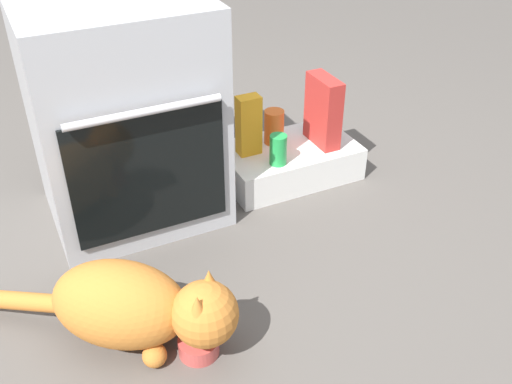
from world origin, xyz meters
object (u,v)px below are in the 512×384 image
pantry_cabinet (289,161)px  cereal_box (323,111)px  food_bowl (199,345)px  soda_can (278,150)px  oven (125,116)px  juice_carton (249,125)px  sauce_jar (274,127)px  cat (135,306)px

pantry_cabinet → cereal_box: 0.25m
food_bowl → pantry_cabinet: bearing=46.9°
soda_can → food_bowl: bearing=-132.5°
cereal_box → food_bowl: bearing=-139.3°
food_bowl → cereal_box: bearing=40.7°
oven → pantry_cabinet: bearing=-3.0°
soda_can → juice_carton: juice_carton is taller
food_bowl → sauce_jar: bearing=50.9°
food_bowl → sauce_jar: sauce_jar is taller
cereal_box → sauce_jar: size_ratio=2.00×
oven → pantry_cabinet: size_ratio=1.47×
cat → soda_can: (0.71, 0.51, 0.06)m
pantry_cabinet → juice_carton: bearing=170.7°
cereal_box → sauce_jar: cereal_box is taller
pantry_cabinet → cat: bearing=-143.1°
food_bowl → soda_can: 0.86m
pantry_cabinet → cat: size_ratio=0.78×
oven → cereal_box: bearing=-4.2°
oven → juice_carton: bearing=-0.7°
cereal_box → sauce_jar: 0.21m
oven → cat: (-0.18, -0.64, -0.26)m
juice_carton → cereal_box: bearing=-9.4°
oven → food_bowl: bearing=-93.0°
pantry_cabinet → juice_carton: size_ratio=2.25×
pantry_cabinet → soda_can: 0.19m
soda_can → sauce_jar: bearing=68.3°
cat → sauce_jar: sauce_jar is taller
soda_can → sauce_jar: (0.06, 0.16, 0.01)m
pantry_cabinet → soda_can: bearing=-136.3°
pantry_cabinet → food_bowl: (-0.67, -0.72, -0.04)m
food_bowl → juice_carton: bearing=55.9°
sauce_jar → pantry_cabinet: bearing=-56.0°
pantry_cabinet → sauce_jar: size_ratio=3.86×
soda_can → cereal_box: cereal_box is taller
oven → cereal_box: oven is taller
food_bowl → oven: bearing=87.0°
soda_can → juice_carton: 0.15m
food_bowl → cat: (-0.14, 0.11, 0.11)m
pantry_cabinet → food_bowl: pantry_cabinet is taller
food_bowl → soda_can: (0.57, 0.62, 0.17)m
pantry_cabinet → cat: (-0.81, -0.61, 0.07)m
oven → juice_carton: oven is taller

